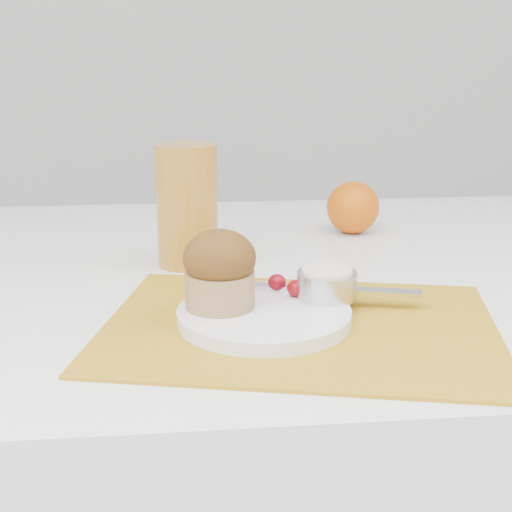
{
  "coord_description": "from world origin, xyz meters",
  "views": [
    {
      "loc": [
        -0.06,
        -0.82,
        1.02
      ],
      "look_at": [
        0.02,
        -0.07,
        0.8
      ],
      "focal_mm": 50.0,
      "sensor_mm": 36.0,
      "label": 1
    }
  ],
  "objects": [
    {
      "name": "muffin",
      "position": [
        -0.02,
        -0.14,
        0.81
      ],
      "size": [
        0.08,
        0.08,
        0.08
      ],
      "color": "tan",
      "rests_on": "plate"
    },
    {
      "name": "ramekin",
      "position": [
        0.09,
        -0.12,
        0.78
      ],
      "size": [
        0.07,
        0.07,
        0.03
      ],
      "primitive_type": "cylinder",
      "rotation": [
        0.0,
        0.0,
        -0.2
      ],
      "color": "silver",
      "rests_on": "plate"
    },
    {
      "name": "plate",
      "position": [
        0.02,
        -0.15,
        0.76
      ],
      "size": [
        0.22,
        0.22,
        0.01
      ],
      "primitive_type": "cylinder",
      "rotation": [
        0.0,
        0.0,
        0.32
      ],
      "color": "white",
      "rests_on": "placemat"
    },
    {
      "name": "butter_knife",
      "position": [
        0.1,
        -0.1,
        0.77
      ],
      "size": [
        0.19,
        0.06,
        0.0
      ],
      "primitive_type": "cube",
      "rotation": [
        0.0,
        0.0,
        -0.25
      ],
      "color": "silver",
      "rests_on": "plate"
    },
    {
      "name": "placemat",
      "position": [
        0.05,
        -0.16,
        0.75
      ],
      "size": [
        0.45,
        0.37,
        0.0
      ],
      "primitive_type": "cube",
      "rotation": [
        0.0,
        0.0,
        -0.23
      ],
      "color": "#BA8719",
      "rests_on": "table"
    },
    {
      "name": "raspberry_far",
      "position": [
        0.06,
        -0.11,
        0.78
      ],
      "size": [
        0.02,
        0.02,
        0.02
      ],
      "primitive_type": "ellipsoid",
      "color": "#5A0206",
      "rests_on": "plate"
    },
    {
      "name": "orange",
      "position": [
        0.19,
        0.21,
        0.79
      ],
      "size": [
        0.08,
        0.08,
        0.08
      ],
      "primitive_type": "sphere",
      "color": "#D45A07",
      "rests_on": "table"
    },
    {
      "name": "cream",
      "position": [
        0.09,
        -0.12,
        0.8
      ],
      "size": [
        0.05,
        0.05,
        0.01
      ],
      "primitive_type": "cylinder",
      "rotation": [
        0.0,
        0.0,
        0.03
      ],
      "color": "white",
      "rests_on": "ramekin"
    },
    {
      "name": "juice_glass",
      "position": [
        -0.05,
        0.07,
        0.83
      ],
      "size": [
        0.1,
        0.1,
        0.16
      ],
      "primitive_type": "cylinder",
      "rotation": [
        0.0,
        0.0,
        0.28
      ],
      "color": "#B67822",
      "rests_on": "table"
    },
    {
      "name": "raspberry_near",
      "position": [
        0.04,
        -0.09,
        0.78
      ],
      "size": [
        0.02,
        0.02,
        0.02
      ],
      "primitive_type": "ellipsoid",
      "color": "#55020A",
      "rests_on": "plate"
    }
  ]
}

